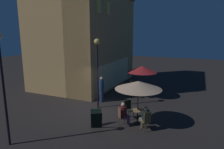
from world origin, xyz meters
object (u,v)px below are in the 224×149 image
(patron_seated_2, at_px, (132,87))
(patio_umbrella_1, at_px, (142,69))
(cafe_chair_2, at_px, (147,120))
(patio_umbrella_0, at_px, (138,85))
(patron_seated_0, at_px, (124,113))
(cafe_table_1, at_px, (141,90))
(street_lamp_near_corner, at_px, (97,58))
(patron_seated_1, at_px, (145,116))
(cafe_table_0, at_px, (138,115))
(street_lamp_down_street, at_px, (2,72))
(patron_standing_3, at_px, (102,89))
(cafe_chair_0, at_px, (128,108))
(menu_sandwich_board, at_px, (96,119))
(cafe_chair_3, at_px, (130,89))
(cafe_chair_1, at_px, (121,115))

(patron_seated_2, bearing_deg, patio_umbrella_1, -0.00)
(cafe_chair_2, relative_size, patron_seated_2, 0.80)
(patio_umbrella_0, relative_size, patron_seated_0, 1.88)
(patron_seated_2, bearing_deg, cafe_table_1, 0.00)
(street_lamp_near_corner, height_order, patron_seated_1, street_lamp_near_corner)
(cafe_table_0, bearing_deg, patio_umbrella_0, 90.00)
(street_lamp_down_street, xyz_separation_m, patron_standing_3, (6.44, -1.14, -2.26))
(patio_umbrella_1, xyz_separation_m, cafe_chair_0, (-3.81, -0.31, -1.51))
(street_lamp_near_corner, xyz_separation_m, menu_sandwich_board, (-2.43, -1.19, -2.74))
(street_lamp_near_corner, distance_m, cafe_chair_3, 4.20)
(cafe_table_1, distance_m, cafe_chair_1, 4.96)
(menu_sandwich_board, distance_m, patron_standing_3, 3.84)
(cafe_chair_0, bearing_deg, street_lamp_near_corner, -158.13)
(cafe_chair_3, distance_m, patron_seated_2, 0.20)
(street_lamp_down_street, height_order, cafe_chair_2, street_lamp_down_street)
(cafe_chair_2, bearing_deg, cafe_chair_3, -20.24)
(cafe_table_0, xyz_separation_m, cafe_chair_1, (-0.58, 0.68, 0.08))
(street_lamp_near_corner, xyz_separation_m, patron_seated_0, (-1.75, -2.41, -2.46))
(cafe_chair_0, distance_m, cafe_chair_2, 1.73)
(street_lamp_down_street, distance_m, patron_seated_1, 6.57)
(cafe_chair_3, xyz_separation_m, patron_seated_1, (-4.83, -2.39, 0.15))
(cafe_chair_2, distance_m, cafe_chair_3, 5.52)
(cafe_table_0, bearing_deg, patio_umbrella_1, 13.00)
(patio_umbrella_1, height_order, patron_standing_3, patio_umbrella_1)
(patio_umbrella_0, bearing_deg, patron_standing_3, 54.20)
(patio_umbrella_1, xyz_separation_m, patron_seated_2, (-0.01, 0.72, -1.42))
(cafe_table_1, relative_size, patio_umbrella_0, 0.32)
(street_lamp_near_corner, xyz_separation_m, cafe_chair_0, (-0.70, -2.28, -2.58))
(patio_umbrella_0, height_order, patron_seated_2, patio_umbrella_0)
(cafe_table_0, distance_m, patron_seated_0, 0.78)
(street_lamp_down_street, height_order, cafe_chair_1, street_lamp_down_street)
(patio_umbrella_1, xyz_separation_m, cafe_chair_2, (-4.94, -1.62, -1.53))
(cafe_chair_0, bearing_deg, patron_standing_3, -175.94)
(cafe_chair_0, bearing_deg, cafe_chair_1, -50.18)
(street_lamp_down_street, height_order, patron_standing_3, street_lamp_down_street)
(cafe_chair_0, relative_size, cafe_chair_1, 1.02)
(cafe_table_0, bearing_deg, cafe_chair_2, -132.86)
(street_lamp_down_street, xyz_separation_m, patron_seated_0, (3.60, -3.82, -2.43))
(cafe_chair_1, xyz_separation_m, patron_seated_2, (4.93, 1.05, 0.10))
(cafe_table_1, height_order, cafe_chair_1, cafe_chair_1)
(menu_sandwich_board, bearing_deg, patron_standing_3, -8.68)
(cafe_chair_2, xyz_separation_m, patron_standing_3, (2.92, 3.87, 0.31))
(cafe_chair_0, relative_size, cafe_chair_2, 1.02)
(cafe_table_1, distance_m, patio_umbrella_1, 1.55)
(patron_seated_0, distance_m, patron_seated_2, 4.98)
(patron_seated_1, distance_m, patron_seated_2, 5.33)
(cafe_chair_0, bearing_deg, patio_umbrella_0, 0.00)
(cafe_chair_3, bearing_deg, menu_sandwich_board, -90.06)
(patio_umbrella_1, bearing_deg, cafe_chair_3, 91.03)
(patron_standing_3, bearing_deg, patron_seated_0, 50.44)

